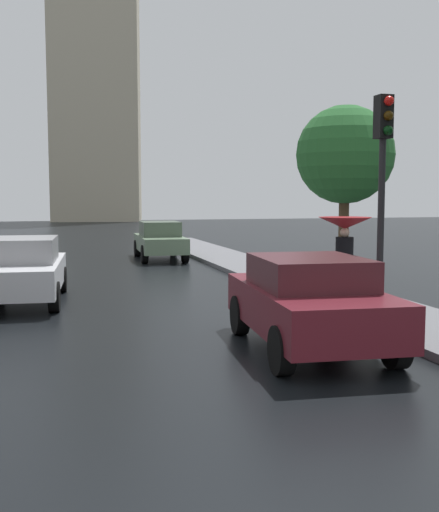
{
  "coord_description": "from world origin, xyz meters",
  "views": [
    {
      "loc": [
        -1.34,
        -3.28,
        2.39
      ],
      "look_at": [
        1.36,
        6.52,
        1.42
      ],
      "focal_mm": 43.51,
      "sensor_mm": 36.0,
      "label": 1
    }
  ],
  "objects_px": {
    "pedestrian_with_umbrella_far": "(345,232)",
    "traffic_light": "(383,165)",
    "car_maroon_far_ahead": "(309,301)",
    "street_tree_near": "(345,155)",
    "car_white_near_kerb": "(23,269)",
    "car_green_mid_road": "(160,240)"
  },
  "relations": [
    {
      "from": "pedestrian_with_umbrella_far",
      "to": "traffic_light",
      "type": "relative_size",
      "value": 0.45
    },
    {
      "from": "car_maroon_far_ahead",
      "to": "street_tree_near",
      "type": "xyz_separation_m",
      "value": [
        4.25,
        7.33,
        2.79
      ]
    },
    {
      "from": "car_white_near_kerb",
      "to": "car_maroon_far_ahead",
      "type": "bearing_deg",
      "value": 132.31
    },
    {
      "from": "car_maroon_far_ahead",
      "to": "street_tree_near",
      "type": "bearing_deg",
      "value": 64.37
    },
    {
      "from": "traffic_light",
      "to": "pedestrian_with_umbrella_far",
      "type": "bearing_deg",
      "value": 76.29
    },
    {
      "from": "car_green_mid_road",
      "to": "street_tree_near",
      "type": "distance_m",
      "value": 8.72
    },
    {
      "from": "car_maroon_far_ahead",
      "to": "traffic_light",
      "type": "bearing_deg",
      "value": 33.03
    },
    {
      "from": "pedestrian_with_umbrella_far",
      "to": "street_tree_near",
      "type": "relative_size",
      "value": 0.36
    },
    {
      "from": "car_maroon_far_ahead",
      "to": "street_tree_near",
      "type": "distance_m",
      "value": 8.92
    },
    {
      "from": "car_maroon_far_ahead",
      "to": "traffic_light",
      "type": "relative_size",
      "value": 0.99
    },
    {
      "from": "street_tree_near",
      "to": "car_green_mid_road",
      "type": "bearing_deg",
      "value": 119.62
    },
    {
      "from": "car_maroon_far_ahead",
      "to": "street_tree_near",
      "type": "relative_size",
      "value": 0.8
    },
    {
      "from": "car_green_mid_road",
      "to": "street_tree_near",
      "type": "xyz_separation_m",
      "value": [
        4.08,
        -7.18,
        2.82
      ]
    },
    {
      "from": "car_maroon_far_ahead",
      "to": "traffic_light",
      "type": "height_order",
      "value": "traffic_light"
    },
    {
      "from": "traffic_light",
      "to": "car_white_near_kerb",
      "type": "bearing_deg",
      "value": 142.67
    },
    {
      "from": "car_green_mid_road",
      "to": "street_tree_near",
      "type": "height_order",
      "value": "street_tree_near"
    },
    {
      "from": "traffic_light",
      "to": "street_tree_near",
      "type": "xyz_separation_m",
      "value": [
        2.46,
        6.36,
        0.62
      ]
    },
    {
      "from": "car_white_near_kerb",
      "to": "car_green_mid_road",
      "type": "height_order",
      "value": "car_white_near_kerb"
    },
    {
      "from": "pedestrian_with_umbrella_far",
      "to": "street_tree_near",
      "type": "xyz_separation_m",
      "value": [
        1.8,
        3.63,
        1.95
      ]
    },
    {
      "from": "traffic_light",
      "to": "street_tree_near",
      "type": "bearing_deg",
      "value": 68.82
    },
    {
      "from": "car_white_near_kerb",
      "to": "traffic_light",
      "type": "distance_m",
      "value": 8.19
    },
    {
      "from": "car_white_near_kerb",
      "to": "street_tree_near",
      "type": "xyz_separation_m",
      "value": [
        8.74,
        1.57,
        2.81
      ]
    }
  ]
}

